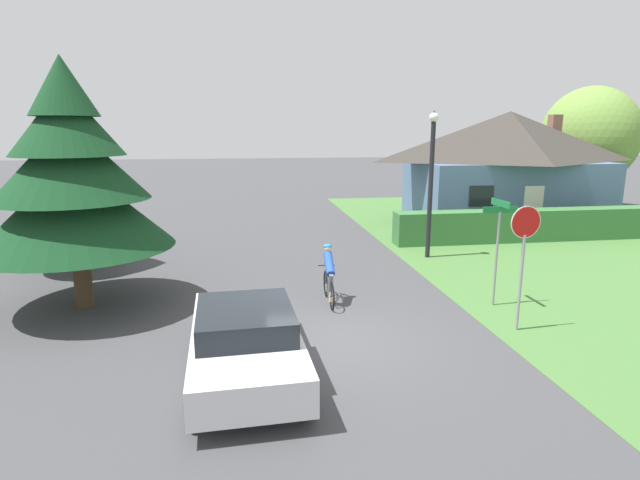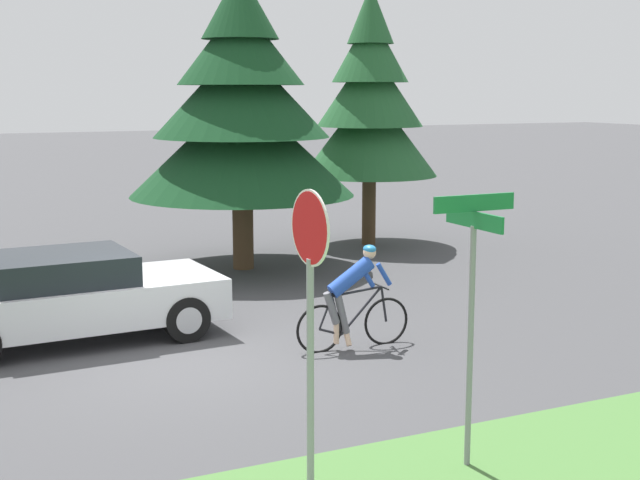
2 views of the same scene
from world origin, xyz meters
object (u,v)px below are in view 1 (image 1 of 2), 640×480
Objects in this scene: stop_sign at (524,244)px; cyclist at (329,275)px; deciduous_tree_right at (590,136)px; conifer_tall_far at (61,163)px; cottage_house at (507,165)px; conifer_tall_near at (72,176)px; street_lamp at (431,174)px; street_name_sign at (498,233)px; sedan_left_lane at (246,340)px.

cyclist is at bearing -35.54° from stop_sign.
conifer_tall_far is at bearing -160.33° from deciduous_tree_right.
conifer_tall_near reaches higher than cottage_house.
deciduous_tree_right reaches higher than stop_sign.
cyclist is 6.27m from street_lamp.
stop_sign reaches higher than cyclist.
cyclist is 0.66× the size of street_name_sign.
stop_sign is at bearing -99.44° from street_name_sign.
conifer_tall_near is 0.91× the size of deciduous_tree_right.
deciduous_tree_right reaches higher than cyclist.
street_lamp is 11.90m from conifer_tall_far.
conifer_tall_near is (-10.40, -3.45, 0.38)m from street_lamp.
deciduous_tree_right is at bearing -50.36° from cyclist.
cyclist is at bearing 168.23° from street_name_sign.
sedan_left_lane is 0.73× the size of conifer_tall_near.
cyclist is at bearing -5.96° from conifer_tall_near.
deciduous_tree_right reaches higher than conifer_tall_far.
stop_sign is 1.62m from street_name_sign.
street_name_sign is at bearing -100.31° from cyclist.
conifer_tall_near reaches higher than street_lamp.
cottage_house is at bearing 18.23° from conifer_tall_far.
stop_sign is at bearing -121.02° from cyclist.
conifer_tall_near reaches higher than street_name_sign.
cottage_house reaches higher than cyclist.
deciduous_tree_right is (24.41, 8.72, 0.65)m from conifer_tall_far.
cottage_house is at bearing 30.40° from conifer_tall_near.
conifer_tall_near is 26.12m from deciduous_tree_right.
cottage_house reaches higher than sedan_left_lane.
sedan_left_lane is at bearing -138.40° from deciduous_tree_right.
conifer_tall_far is 0.91× the size of deciduous_tree_right.
cottage_house reaches higher than street_lamp.
conifer_tall_near is (-10.29, 1.50, 1.42)m from street_name_sign.
stop_sign is at bearing -17.15° from conifer_tall_near.
stop_sign is at bearing -81.65° from sedan_left_lane.
sedan_left_lane is 0.89× the size of street_lamp.
conifer_tall_far is (-1.49, 3.79, 0.09)m from conifer_tall_near.
conifer_tall_far is 25.93m from deciduous_tree_right.
cottage_house is 6.97m from deciduous_tree_right.
cyclist is at bearing -135.88° from street_lamp.
conifer_tall_near is 4.08m from conifer_tall_far.
street_name_sign is at bearing -8.30° from conifer_tall_near.
sedan_left_lane is at bearing -55.57° from conifer_tall_far.
street_name_sign reaches higher than sedan_left_lane.
street_name_sign is (-6.36, -11.27, -0.84)m from cottage_house.
street_name_sign is at bearing -24.20° from conifer_tall_far.
conifer_tall_far is (-7.67, 4.44, 2.66)m from cyclist.
conifer_tall_near is at bearing 40.88° from sedan_left_lane.
street_lamp is (4.22, 4.09, 2.18)m from cyclist.
street_name_sign is at bearing -132.00° from deciduous_tree_right.
cyclist is at bearing -30.06° from conifer_tall_far.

